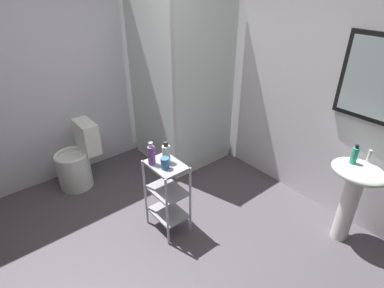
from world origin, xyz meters
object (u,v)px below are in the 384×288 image
at_px(hand_soap_bottle, 355,155).
at_px(lotion_bottle_white, 166,154).
at_px(shower_stall, 181,127).
at_px(toilet, 77,161).
at_px(pedestal_sink, 354,187).
at_px(conditioner_bottle_purple, 151,155).
at_px(storage_cart, 167,192).
at_px(rinse_cup, 165,163).

distance_m(hand_soap_bottle, lotion_bottle_white, 1.58).
relative_size(hand_soap_bottle, lotion_bottle_white, 0.86).
xyz_separation_m(shower_stall, toilet, (-0.30, -1.27, -0.15)).
bearing_deg(pedestal_sink, hand_soap_bottle, -163.35).
bearing_deg(lotion_bottle_white, conditioner_bottle_purple, -115.83).
xyz_separation_m(toilet, hand_soap_bottle, (2.31, 1.55, 0.57)).
height_order(storage_cart, conditioner_bottle_purple, conditioner_bottle_purple).
relative_size(shower_stall, conditioner_bottle_purple, 9.33).
distance_m(toilet, lotion_bottle_white, 1.38).
xyz_separation_m(storage_cart, conditioner_bottle_purple, (-0.08, -0.09, 0.40)).
xyz_separation_m(toilet, lotion_bottle_white, (1.21, 0.41, 0.51)).
distance_m(toilet, conditioner_bottle_purple, 1.30).
relative_size(toilet, rinse_cup, 7.50).
bearing_deg(rinse_cup, hand_soap_bottle, 49.68).
bearing_deg(conditioner_bottle_purple, hand_soap_bottle, 47.47).
height_order(toilet, storage_cart, toilet).
bearing_deg(shower_stall, rinse_cup, -43.17).
bearing_deg(lotion_bottle_white, toilet, -161.26).
relative_size(hand_soap_bottle, rinse_cup, 1.71).
height_order(pedestal_sink, conditioner_bottle_purple, conditioner_bottle_purple).
height_order(storage_cart, hand_soap_bottle, hand_soap_bottle).
relative_size(pedestal_sink, storage_cart, 1.09).
relative_size(storage_cart, hand_soap_bottle, 4.27).
distance_m(lotion_bottle_white, rinse_cup, 0.10).
relative_size(shower_stall, rinse_cup, 19.75).
bearing_deg(pedestal_sink, shower_stall, -171.82).
height_order(pedestal_sink, rinse_cup, rinse_cup).
bearing_deg(pedestal_sink, rinse_cup, -131.61).
bearing_deg(hand_soap_bottle, storage_cart, -132.56).
xyz_separation_m(storage_cart, hand_soap_bottle, (1.07, 1.17, 0.45)).
bearing_deg(pedestal_sink, lotion_bottle_white, -135.04).
xyz_separation_m(pedestal_sink, storage_cart, (-1.14, -1.19, -0.14)).
xyz_separation_m(lotion_bottle_white, conditioner_bottle_purple, (-0.06, -0.12, 0.01)).
height_order(lotion_bottle_white, conditioner_bottle_purple, conditioner_bottle_purple).
relative_size(toilet, lotion_bottle_white, 3.78).
relative_size(pedestal_sink, toilet, 1.07).
xyz_separation_m(pedestal_sink, conditioner_bottle_purple, (-1.22, -1.27, 0.25)).
relative_size(toilet, conditioner_bottle_purple, 3.54).
xyz_separation_m(pedestal_sink, rinse_cup, (-1.09, -1.22, 0.21)).
bearing_deg(conditioner_bottle_purple, shower_stall, 131.34).
bearing_deg(toilet, conditioner_bottle_purple, 14.34).
distance_m(shower_stall, lotion_bottle_white, 1.31).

